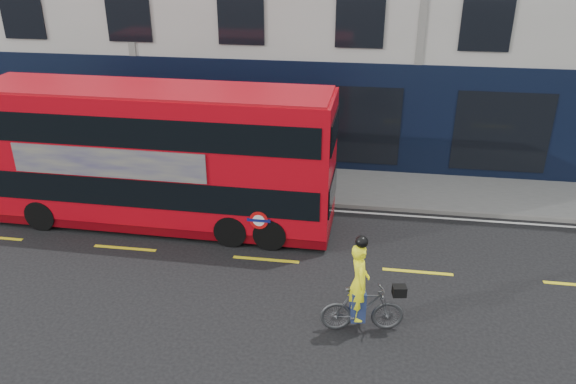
# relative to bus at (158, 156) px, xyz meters

# --- Properties ---
(ground) EXTENTS (120.00, 120.00, 0.00)m
(ground) POSITION_rel_bus_xyz_m (7.46, -3.21, -2.12)
(ground) COLOR black
(ground) RESTS_ON ground
(pavement) EXTENTS (60.00, 3.00, 0.12)m
(pavement) POSITION_rel_bus_xyz_m (7.46, 3.29, -2.06)
(pavement) COLOR gray
(pavement) RESTS_ON ground
(kerb) EXTENTS (60.00, 0.12, 0.13)m
(kerb) POSITION_rel_bus_xyz_m (7.46, 1.79, -2.05)
(kerb) COLOR slate
(kerb) RESTS_ON ground
(road_edge_line) EXTENTS (58.00, 0.10, 0.01)m
(road_edge_line) POSITION_rel_bus_xyz_m (7.46, 1.49, -2.12)
(road_edge_line) COLOR silver
(road_edge_line) RESTS_ON ground
(lane_dashes) EXTENTS (58.00, 0.12, 0.01)m
(lane_dashes) POSITION_rel_bus_xyz_m (7.46, -1.71, -2.12)
(lane_dashes) COLOR yellow
(lane_dashes) RESTS_ON ground
(bus) EXTENTS (10.31, 2.53, 4.13)m
(bus) POSITION_rel_bus_xyz_m (0.00, 0.00, 0.00)
(bus) COLOR #BE0713
(bus) RESTS_ON ground
(cyclist) EXTENTS (1.89, 0.81, 2.36)m
(cyclist) POSITION_rel_bus_xyz_m (6.05, -4.26, -1.33)
(cyclist) COLOR #444649
(cyclist) RESTS_ON ground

